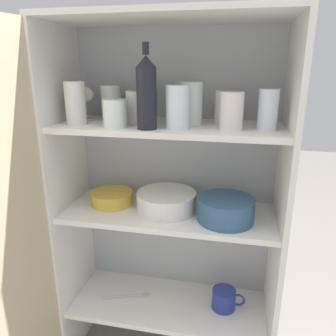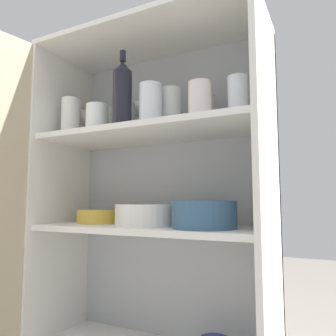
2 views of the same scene
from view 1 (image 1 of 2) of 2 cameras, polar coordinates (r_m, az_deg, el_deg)
cupboard_back_panel at (r=1.39m, az=1.45°, el=-4.88°), size 0.82×0.02×1.33m
cupboard_side_left at (r=1.38m, az=-16.51°, el=-5.87°), size 0.02×0.34×1.33m
cupboard_side_right at (r=1.24m, az=18.77°, el=-8.85°), size 0.02×0.34×1.33m
cupboard_top_panel at (r=1.14m, az=0.11°, el=24.91°), size 0.82×0.34×0.02m
shelf_board_lower at (r=1.48m, az=0.08°, el=-22.65°), size 0.78×0.30×0.02m
shelf_board_middle at (r=1.25m, az=0.09°, el=-7.90°), size 0.78×0.30×0.02m
shelf_board_upper at (r=1.15m, az=0.10°, el=7.10°), size 0.78×0.30×0.02m
tumbler_glass_0 at (r=1.14m, az=3.97°, el=11.15°), size 0.08×0.08×0.14m
tumbler_glass_1 at (r=1.10m, az=-9.19°, el=9.38°), size 0.08×0.08×0.09m
tumbler_glass_2 at (r=1.26m, az=-9.90°, el=11.16°), size 0.07×0.07×0.13m
tumbler_glass_3 at (r=1.06m, az=1.67°, el=10.56°), size 0.08×0.08×0.14m
tumbler_glass_4 at (r=1.19m, az=-15.82°, el=10.85°), size 0.07×0.07×0.15m
tumbler_glass_5 at (r=1.05m, az=11.02°, el=9.70°), size 0.07×0.07×0.12m
tumbler_glass_6 at (r=1.16m, az=9.88°, el=10.28°), size 0.07×0.07×0.11m
tumbler_glass_7 at (r=1.16m, az=-5.26°, el=10.47°), size 0.08×0.08×0.11m
tumbler_glass_8 at (r=1.09m, az=17.03°, el=9.69°), size 0.06×0.06×0.13m
wine_glass_0 at (r=1.23m, az=-3.58°, el=13.20°), size 0.08×0.08×0.14m
wine_glass_1 at (r=1.27m, az=-14.60°, el=12.07°), size 0.08×0.08×0.13m
wine_bottle at (r=1.05m, az=-3.78°, el=13.00°), size 0.06×0.06×0.26m
plate_stack_white at (r=1.24m, az=-0.28°, el=-5.81°), size 0.22×0.22×0.07m
mixing_bowl_large at (r=1.17m, az=10.05°, el=-6.98°), size 0.20×0.20×0.08m
serving_bowl_small at (r=1.32m, az=-9.71°, el=-5.00°), size 0.16×0.16×0.05m
coffee_mug_primary at (r=1.44m, az=9.77°, el=-21.56°), size 0.13×0.09×0.08m
serving_spoon at (r=1.50m, az=-6.70°, el=-21.23°), size 0.20×0.08×0.01m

